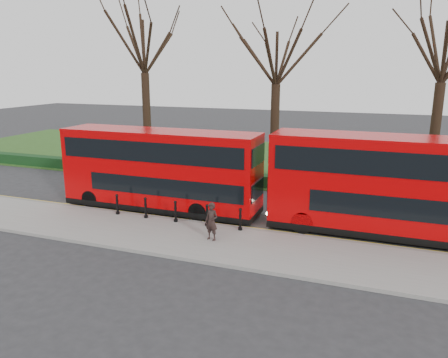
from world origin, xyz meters
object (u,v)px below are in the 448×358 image
at_px(bus_lead, 160,170).
at_px(bus_rear, 398,188).
at_px(pedestrian, 212,222).
at_px(bollard_row, 176,212).

distance_m(bus_lead, bus_rear, 11.71).
bearing_deg(pedestrian, bollard_row, 161.70).
distance_m(bollard_row, bus_rear, 10.27).
xyz_separation_m(bus_lead, bus_rear, (11.71, 0.22, 0.12)).
bearing_deg(bollard_row, pedestrian, -31.68).
bearing_deg(bus_rear, bus_lead, -178.94).
bearing_deg(bus_rear, pedestrian, -153.84).
relative_size(bus_lead, pedestrian, 6.42).
height_order(bollard_row, pedestrian, pedestrian).
bearing_deg(bus_lead, bus_rear, 1.06).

